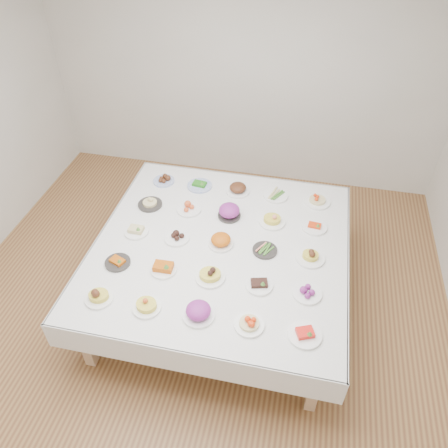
% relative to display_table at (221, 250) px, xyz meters
% --- Properties ---
extents(room_envelope, '(5.02, 5.02, 2.81)m').
position_rel_display_table_xyz_m(room_envelope, '(-0.21, -0.22, 1.15)').
color(room_envelope, '#9D7341').
rests_on(room_envelope, ground).
extents(display_table, '(2.33, 2.33, 0.75)m').
position_rel_display_table_xyz_m(display_table, '(0.00, 0.00, 0.00)').
color(display_table, white).
rests_on(display_table, ground).
extents(dish_0, '(0.23, 0.23, 0.14)m').
position_rel_display_table_xyz_m(dish_0, '(-0.83, -0.83, 0.13)').
color(dish_0, white).
rests_on(dish_0, display_table).
extents(dish_1, '(0.23, 0.23, 0.13)m').
position_rel_display_table_xyz_m(dish_1, '(-0.42, -0.84, 0.12)').
color(dish_1, white).
rests_on(dish_1, display_table).
extents(dish_2, '(0.27, 0.27, 0.16)m').
position_rel_display_table_xyz_m(dish_2, '(0.01, -0.82, 0.14)').
color(dish_2, white).
rests_on(dish_2, display_table).
extents(dish_3, '(0.25, 0.25, 0.14)m').
position_rel_display_table_xyz_m(dish_3, '(0.41, -0.83, 0.13)').
color(dish_3, white).
rests_on(dish_3, display_table).
extents(dish_4, '(0.25, 0.25, 0.10)m').
position_rel_display_table_xyz_m(dish_4, '(0.83, -0.83, 0.10)').
color(dish_4, white).
rests_on(dish_4, display_table).
extents(dish_5, '(0.22, 0.22, 0.09)m').
position_rel_display_table_xyz_m(dish_5, '(-0.84, -0.42, 0.10)').
color(dish_5, '#2D2A28').
rests_on(dish_5, display_table).
extents(dish_6, '(0.23, 0.23, 0.11)m').
position_rel_display_table_xyz_m(dish_6, '(-0.41, -0.42, 0.11)').
color(dish_6, white).
rests_on(dish_6, display_table).
extents(dish_7, '(0.25, 0.25, 0.15)m').
position_rel_display_table_xyz_m(dish_7, '(0.00, -0.42, 0.13)').
color(dish_7, white).
rests_on(dish_7, display_table).
extents(dish_8, '(0.23, 0.23, 0.09)m').
position_rel_display_table_xyz_m(dish_8, '(0.42, -0.42, 0.10)').
color(dish_8, white).
rests_on(dish_8, display_table).
extents(dish_9, '(0.24, 0.24, 0.10)m').
position_rel_display_table_xyz_m(dish_9, '(0.82, -0.42, 0.11)').
color(dish_9, white).
rests_on(dish_9, display_table).
extents(dish_10, '(0.23, 0.23, 0.09)m').
position_rel_display_table_xyz_m(dish_10, '(-0.82, -0.01, 0.10)').
color(dish_10, white).
rests_on(dish_10, display_table).
extents(dish_11, '(0.23, 0.23, 0.10)m').
position_rel_display_table_xyz_m(dish_11, '(-0.42, -0.01, 0.11)').
color(dish_11, white).
rests_on(dish_11, display_table).
extents(dish_12, '(0.23, 0.23, 0.13)m').
position_rel_display_table_xyz_m(dish_12, '(0.00, 0.01, 0.13)').
color(dish_12, white).
rests_on(dish_12, display_table).
extents(dish_13, '(0.22, 0.22, 0.05)m').
position_rel_display_table_xyz_m(dish_13, '(0.41, 0.01, 0.08)').
color(dish_13, '#2D2A28').
rests_on(dish_13, display_table).
extents(dish_14, '(0.26, 0.26, 0.14)m').
position_rel_display_table_xyz_m(dish_14, '(0.82, -0.01, 0.13)').
color(dish_14, white).
rests_on(dish_14, display_table).
extents(dish_15, '(0.24, 0.24, 0.12)m').
position_rel_display_table_xyz_m(dish_15, '(-0.83, 0.42, 0.11)').
color(dish_15, '#2D2A28').
rests_on(dish_15, display_table).
extents(dish_16, '(0.24, 0.24, 0.10)m').
position_rel_display_table_xyz_m(dish_16, '(-0.42, 0.42, 0.11)').
color(dish_16, white).
rests_on(dish_16, display_table).
extents(dish_17, '(0.26, 0.26, 0.14)m').
position_rel_display_table_xyz_m(dish_17, '(-0.00, 0.41, 0.13)').
color(dish_17, '#2D2A28').
rests_on(dish_17, display_table).
extents(dish_18, '(0.26, 0.26, 0.16)m').
position_rel_display_table_xyz_m(dish_18, '(0.42, 0.41, 0.14)').
color(dish_18, white).
rests_on(dish_18, display_table).
extents(dish_19, '(0.24, 0.24, 0.09)m').
position_rel_display_table_xyz_m(dish_19, '(0.83, 0.42, 0.10)').
color(dish_19, white).
rests_on(dish_19, display_table).
extents(dish_20, '(0.23, 0.23, 0.09)m').
position_rel_display_table_xyz_m(dish_20, '(-0.82, 0.84, 0.10)').
color(dish_20, '#4C66B2').
rests_on(dish_20, display_table).
extents(dish_21, '(0.26, 0.26, 0.11)m').
position_rel_display_table_xyz_m(dish_21, '(-0.42, 0.84, 0.11)').
color(dish_21, '#4C66B2').
rests_on(dish_21, display_table).
extents(dish_22, '(0.27, 0.27, 0.15)m').
position_rel_display_table_xyz_m(dish_22, '(0.00, 0.82, 0.14)').
color(dish_22, white).
rests_on(dish_22, display_table).
extents(dish_23, '(0.28, 0.25, 0.06)m').
position_rel_display_table_xyz_m(dish_23, '(0.41, 0.83, 0.09)').
color(dish_23, white).
rests_on(dish_23, display_table).
extents(dish_24, '(0.26, 0.26, 0.14)m').
position_rel_display_table_xyz_m(dish_24, '(0.84, 0.82, 0.13)').
color(dish_24, white).
rests_on(dish_24, display_table).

